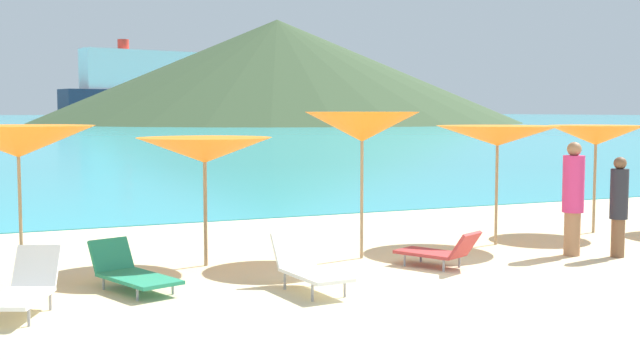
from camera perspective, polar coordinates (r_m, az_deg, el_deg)
The scene contains 14 objects.
ground_plane at distance 20.21m, azimuth -5.83°, elevation -2.48°, with size 50.00×100.00×0.30m, color beige.
headland_hill at distance 163.72m, azimuth -3.00°, elevation 7.58°, with size 95.66×95.66×20.32m, color #384C2D.
umbrella_2 at distance 11.57m, azimuth -20.31°, elevation 2.52°, with size 2.03×2.03×2.23m.
umbrella_3 at distance 12.79m, azimuth -8.05°, elevation 2.06°, with size 2.17×2.17×2.01m.
umbrella_4 at distance 13.32m, azimuth 2.95°, elevation 3.71°, with size 2.05×2.05×2.41m.
umbrella_5 at distance 15.03m, azimuth 12.28°, elevation 3.02°, with size 2.32×2.32×2.15m.
umbrella_6 at distance 17.04m, azimuth 18.69°, elevation 2.96°, with size 1.95×1.95×2.14m.
lounge_chair_1 at distance 10.42m, azimuth -19.95°, elevation -7.08°, with size 1.07×1.48×0.74m.
lounge_chair_3 at distance 12.78m, azimuth 8.35°, elevation -4.92°, with size 1.05×1.39×0.61m.
lounge_chair_4 at distance 11.42m, azimuth -13.01°, elevation -6.28°, with size 1.05×1.64×0.63m.
lounge_chair_5 at distance 11.06m, azimuth -0.82°, elevation -6.10°, with size 0.66×1.46×0.72m.
beachgoer_0 at distance 14.37m, azimuth 20.12°, elevation -1.57°, with size 0.29×0.29×1.67m.
beachgoer_1 at distance 14.28m, azimuth 17.24°, elevation -1.04°, with size 0.36×0.36×1.91m.
cruise_ship at distance 250.78m, azimuth -12.22°, elevation 6.25°, with size 49.68×19.61×23.13m.
Camera 1 is at (-6.34, -9.01, 2.43)m, focal length 45.88 mm.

